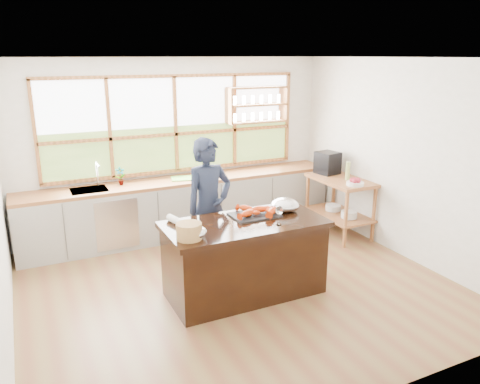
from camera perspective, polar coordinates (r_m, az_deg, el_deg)
ground_plane at (r=5.87m, az=-0.33°, el=-11.34°), size 5.00×5.00×0.00m
room_shell at (r=5.75m, az=-2.33°, el=6.59°), size 5.02×4.52×2.71m
back_counter at (r=7.35m, az=-6.95°, el=-1.76°), size 4.90×0.63×0.90m
right_shelf_unit at (r=7.42m, az=12.11°, el=-0.62°), size 0.62×1.10×0.90m
island at (r=5.50m, az=0.57°, el=-8.03°), size 1.85×0.90×0.90m
cook at (r=5.90m, az=-3.80°, el=-1.87°), size 0.71×0.54×1.77m
potted_plant at (r=7.02m, az=-14.37°, el=1.90°), size 0.15×0.11×0.27m
cutting_board at (r=7.24m, az=-6.78°, el=1.69°), size 0.46×0.38×0.01m
espresso_machine at (r=7.59m, az=10.62°, el=3.52°), size 0.36×0.38×0.35m
wine_bottle at (r=7.28m, az=13.01°, el=2.52°), size 0.07×0.07×0.27m
fruit_bowl at (r=7.01m, az=13.87°, el=1.14°), size 0.25×0.25×0.11m
slate_board at (r=5.54m, az=1.79°, el=-2.82°), size 0.56×0.41×0.02m
lobster_pile at (r=5.53m, az=2.01°, el=-2.31°), size 0.52×0.44×0.08m
mixing_bowl_left at (r=4.90m, az=-5.68°, el=-4.92°), size 0.27×0.27×0.13m
mixing_bowl_right at (r=5.71m, az=5.52°, el=-1.59°), size 0.34×0.34×0.17m
wine_glass at (r=5.22m, az=4.81°, el=-2.31°), size 0.08×0.08×0.22m
wicker_basket at (r=4.85m, az=-6.23°, el=-4.78°), size 0.27×0.27×0.17m
parchment_roll at (r=5.31m, az=-7.79°, el=-3.47°), size 0.15×0.31×0.08m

